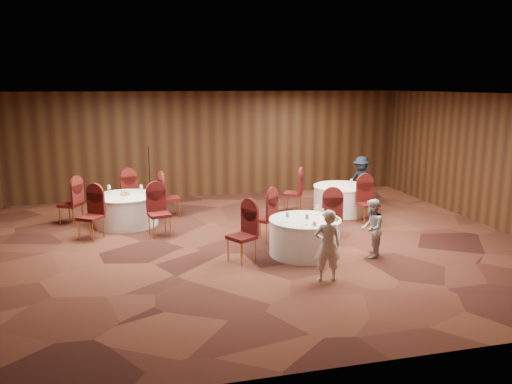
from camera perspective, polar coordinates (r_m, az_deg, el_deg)
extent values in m
plane|color=black|center=(10.92, -0.77, -5.92)|extent=(12.00, 12.00, 0.00)
plane|color=silver|center=(10.38, -0.82, 11.11)|extent=(12.00, 12.00, 0.00)
plane|color=black|center=(15.40, -5.02, 5.45)|extent=(12.00, 0.00, 12.00)
plane|color=black|center=(5.91, 10.29, -5.71)|extent=(12.00, 0.00, 12.00)
plane|color=black|center=(13.23, 25.46, 3.21)|extent=(0.00, 10.00, 10.00)
cylinder|color=silver|center=(10.22, 5.58, -5.15)|extent=(1.43, 1.43, 0.72)
cylinder|color=silver|center=(10.12, 5.62, -3.17)|extent=(1.46, 1.46, 0.03)
cylinder|color=silver|center=(12.69, -14.64, -2.05)|extent=(1.54, 1.54, 0.72)
cylinder|color=silver|center=(12.61, -14.73, -0.44)|extent=(1.57, 1.57, 0.03)
cylinder|color=silver|center=(13.63, 9.78, -0.86)|extent=(1.51, 1.51, 0.72)
cylinder|color=silver|center=(13.55, 9.84, 0.64)|extent=(1.54, 1.54, 0.03)
cylinder|color=silver|center=(9.82, 3.60, -3.51)|extent=(0.06, 0.06, 0.01)
cylinder|color=silver|center=(9.80, 3.60, -3.18)|extent=(0.01, 0.01, 0.11)
cone|color=silver|center=(9.77, 3.61, -2.59)|extent=(0.08, 0.08, 0.10)
cylinder|color=silver|center=(10.48, 6.99, -2.56)|extent=(0.06, 0.06, 0.01)
cylinder|color=silver|center=(10.46, 7.00, -2.26)|extent=(0.01, 0.01, 0.11)
cone|color=silver|center=(10.44, 7.01, -1.70)|extent=(0.08, 0.08, 0.10)
cylinder|color=silver|center=(9.69, 5.82, -3.75)|extent=(0.06, 0.06, 0.01)
cylinder|color=silver|center=(9.68, 5.83, -3.42)|extent=(0.01, 0.01, 0.11)
cone|color=silver|center=(9.65, 5.84, -2.82)|extent=(0.08, 0.08, 0.10)
cylinder|color=silver|center=(10.04, 8.19, -3.26)|extent=(0.06, 0.06, 0.01)
cylinder|color=silver|center=(10.02, 8.20, -2.94)|extent=(0.01, 0.01, 0.11)
cone|color=silver|center=(10.00, 8.22, -2.36)|extent=(0.08, 0.08, 0.10)
cylinder|color=white|center=(9.66, 6.71, -3.81)|extent=(0.15, 0.15, 0.01)
sphere|color=#9E6B33|center=(9.65, 6.72, -3.58)|extent=(0.08, 0.08, 0.08)
cylinder|color=white|center=(10.06, 9.26, -3.23)|extent=(0.15, 0.15, 0.01)
sphere|color=#9E6B33|center=(10.05, 9.27, -3.01)|extent=(0.08, 0.08, 0.08)
cylinder|color=white|center=(10.69, 7.59, -2.27)|extent=(0.15, 0.15, 0.01)
sphere|color=#9E6B33|center=(10.68, 7.60, -2.06)|extent=(0.08, 0.08, 0.08)
cylinder|color=silver|center=(12.73, -12.95, -0.15)|extent=(0.06, 0.06, 0.01)
cylinder|color=silver|center=(12.72, -12.96, 0.11)|extent=(0.01, 0.01, 0.11)
cone|color=silver|center=(12.70, -12.98, 0.57)|extent=(0.08, 0.08, 0.10)
cylinder|color=silver|center=(12.94, -16.41, -0.14)|extent=(0.06, 0.06, 0.01)
cylinder|color=silver|center=(12.93, -16.43, 0.11)|extent=(0.01, 0.01, 0.11)
cone|color=silver|center=(12.91, -16.45, 0.57)|extent=(0.08, 0.08, 0.10)
cylinder|color=silver|center=(12.20, -15.01, -0.79)|extent=(0.06, 0.06, 0.01)
cylinder|color=silver|center=(12.18, -15.02, -0.53)|extent=(0.01, 0.01, 0.11)
cone|color=silver|center=(12.16, -15.05, -0.04)|extent=(0.08, 0.08, 0.10)
cylinder|color=olive|center=(12.60, -14.74, -0.24)|extent=(0.22, 0.22, 0.06)
sphere|color=#9E6B33|center=(12.61, -14.89, 0.03)|extent=(0.07, 0.07, 0.07)
sphere|color=#9E6B33|center=(12.57, -14.57, 0.01)|extent=(0.07, 0.07, 0.07)
cylinder|color=silver|center=(13.43, 10.84, 0.58)|extent=(0.06, 0.06, 0.01)
cylinder|color=silver|center=(13.42, 10.85, 0.82)|extent=(0.01, 0.01, 0.11)
cone|color=silver|center=(13.40, 10.87, 1.26)|extent=(0.08, 0.08, 0.10)
cylinder|color=black|center=(14.15, -11.90, -1.91)|extent=(0.24, 0.24, 0.02)
cylinder|color=black|center=(13.97, -12.06, 1.55)|extent=(0.02, 0.02, 1.72)
cylinder|color=black|center=(13.90, -12.21, 4.95)|extent=(0.04, 0.12, 0.04)
imported|color=silver|center=(8.83, 8.16, -6.07)|extent=(0.51, 0.37, 1.29)
imported|color=#B4B5BA|center=(10.20, 13.07, -4.07)|extent=(0.69, 0.73, 1.19)
imported|color=black|center=(14.70, 11.93, 1.33)|extent=(0.91, 1.03, 1.38)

